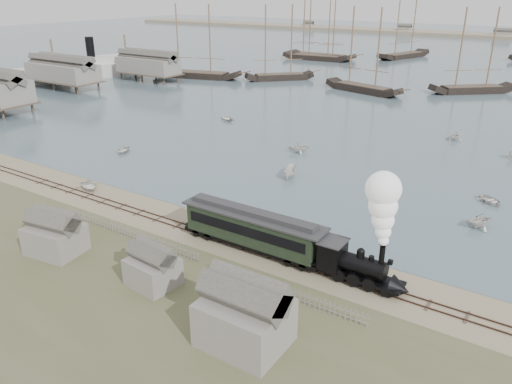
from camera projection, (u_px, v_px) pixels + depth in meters
The scene contains 27 objects.
ground at pixel (219, 227), 53.96m from camera, with size 600.00×600.00×0.00m, color tan.
harbor_water at pixel (495, 57), 185.46m from camera, with size 600.00×336.00×0.06m, color #495D68.
rail_track at pixel (207, 234), 52.40m from camera, with size 120.00×1.80×0.16m.
picket_fence_west at pixel (128, 237), 51.83m from camera, with size 19.00×0.10×1.20m, color gray, non-canonical shape.
picket_fence_east at pixel (284, 297), 41.83m from camera, with size 15.00×0.10×1.20m, color gray, non-canonical shape.
shed_left at pixel (58, 252), 48.96m from camera, with size 5.00×4.00×4.10m, color gray, non-canonical shape.
shed_mid at pixel (154, 284), 43.66m from camera, with size 4.00×3.50×3.60m, color gray, non-canonical shape.
shed_right at pixel (245, 342), 36.55m from camera, with size 6.00×5.00×5.10m, color gray, non-canonical shape.
western_wharf at pixel (69, 75), 121.81m from camera, with size 36.00×56.00×8.00m, color gray, non-canonical shape.
locomotive at pixel (374, 239), 41.55m from camera, with size 8.16×3.04×10.17m.
passenger_coach at pixel (252, 228), 48.64m from camera, with size 15.32×2.95×3.72m.
beached_dinghy at pixel (89, 186), 64.15m from camera, with size 3.78×2.70×0.78m, color silver.
steamship at pixel (91, 57), 141.60m from camera, with size 50.62×8.44×11.07m, color silver, non-canonical shape.
rowboat_0 at pixel (123, 150), 78.13m from camera, with size 3.33×2.38×0.69m, color silver.
rowboat_1 at pixel (299, 147), 77.97m from camera, with size 3.26×2.81×1.72m, color silver.
rowboat_2 at pixel (290, 172), 67.77m from camera, with size 3.90×1.47×1.51m, color silver.
rowboat_3 at pixel (490, 200), 59.81m from camera, with size 3.35×2.39×0.69m, color silver.
rowboat_4 at pixel (480, 220), 53.60m from camera, with size 3.27×2.83×1.72m, color silver.
rowboat_6 at pixel (227, 118), 97.01m from camera, with size 3.64×2.60×0.75m, color silver.
rowboat_7 at pixel (455, 136), 84.15m from camera, with size 3.00×2.59×1.58m, color silver.
schooner_0 at pixel (195, 41), 138.56m from camera, with size 25.81×5.96×20.00m, color black, non-canonical shape.
schooner_1 at pixel (280, 43), 134.99m from camera, with size 18.98×4.38×20.00m, color black, non-canonical shape.
schooner_2 at pixel (366, 50), 119.14m from camera, with size 20.69×4.77×20.00m, color black, non-canonical shape.
schooner_3 at pixel (478, 51), 118.15m from camera, with size 20.72×4.78×20.00m, color black, non-canonical shape.
schooner_6 at pixel (318, 30), 172.81m from camera, with size 24.49×5.65×20.00m, color black, non-canonical shape.
schooner_7 at pixel (406, 29), 178.05m from camera, with size 25.09×5.79×20.00m, color black, non-canonical shape.
schooner_10 at pixel (323, 30), 176.06m from camera, with size 25.01×5.77×20.00m, color black, non-canonical shape.
Camera 1 is at (29.88, -38.31, 24.13)m, focal length 35.00 mm.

